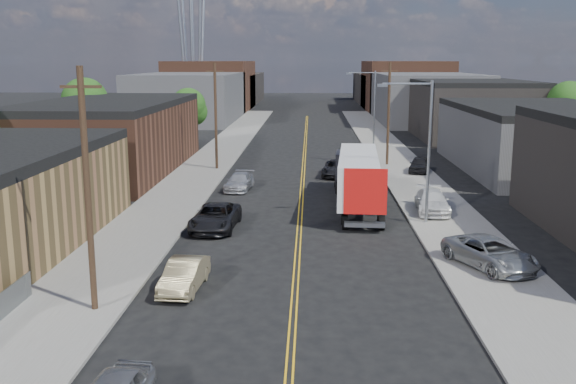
# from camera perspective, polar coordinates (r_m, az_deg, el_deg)

# --- Properties ---
(ground) EXTENTS (260.00, 260.00, 0.00)m
(ground) POSITION_cam_1_polar(r_m,az_deg,el_deg) (75.34, 1.51, 3.86)
(ground) COLOR black
(ground) RESTS_ON ground
(centerline) EXTENTS (0.32, 120.00, 0.01)m
(centerline) POSITION_cam_1_polar(r_m,az_deg,el_deg) (60.51, 1.37, 1.94)
(centerline) COLOR gold
(centerline) RESTS_ON ground
(sidewalk_left) EXTENTS (5.00, 140.00, 0.15)m
(sidewalk_left) POSITION_cam_1_polar(r_m,az_deg,el_deg) (61.34, -7.54, 2.04)
(sidewalk_left) COLOR slate
(sidewalk_left) RESTS_ON ground
(sidewalk_right) EXTENTS (5.00, 140.00, 0.15)m
(sidewalk_right) POSITION_cam_1_polar(r_m,az_deg,el_deg) (61.14, 10.32, 1.92)
(sidewalk_right) COLOR slate
(sidewalk_right) RESTS_ON ground
(warehouse_brown) EXTENTS (12.00, 26.00, 6.60)m
(warehouse_brown) POSITION_cam_1_polar(r_m,az_deg,el_deg) (61.92, -15.58, 4.82)
(warehouse_brown) COLOR #502E20
(warehouse_brown) RESTS_ON ground
(industrial_right_b) EXTENTS (14.00, 24.00, 6.10)m
(industrial_right_b) POSITION_cam_1_polar(r_m,az_deg,el_deg) (64.69, 21.34, 4.50)
(industrial_right_b) COLOR #373739
(industrial_right_b) RESTS_ON ground
(industrial_right_c) EXTENTS (14.00, 22.00, 7.60)m
(industrial_right_c) POSITION_cam_1_polar(r_m,az_deg,el_deg) (89.46, 15.94, 7.10)
(industrial_right_c) COLOR black
(industrial_right_c) RESTS_ON ground
(skyline_left_a) EXTENTS (16.00, 30.00, 8.00)m
(skyline_left_a) POSITION_cam_1_polar(r_m,az_deg,el_deg) (111.74, -8.73, 8.33)
(skyline_left_a) COLOR #373739
(skyline_left_a) RESTS_ON ground
(skyline_right_a) EXTENTS (16.00, 30.00, 8.00)m
(skyline_right_a) POSITION_cam_1_polar(r_m,az_deg,el_deg) (111.51, 12.13, 8.20)
(skyline_right_a) COLOR #373739
(skyline_right_a) RESTS_ON ground
(skyline_left_b) EXTENTS (16.00, 26.00, 10.00)m
(skyline_left_b) POSITION_cam_1_polar(r_m,az_deg,el_deg) (136.32, -6.79, 9.38)
(skyline_left_b) COLOR #502E20
(skyline_left_b) RESTS_ON ground
(skyline_right_b) EXTENTS (16.00, 26.00, 10.00)m
(skyline_right_b) POSITION_cam_1_polar(r_m,az_deg,el_deg) (136.13, 10.32, 9.27)
(skyline_right_b) COLOR #502E20
(skyline_right_b) RESTS_ON ground
(skyline_left_c) EXTENTS (16.00, 40.00, 7.00)m
(skyline_left_c) POSITION_cam_1_polar(r_m,az_deg,el_deg) (156.16, -5.66, 9.13)
(skyline_left_c) COLOR black
(skyline_left_c) RESTS_ON ground
(skyline_right_c) EXTENTS (16.00, 40.00, 7.00)m
(skyline_right_c) POSITION_cam_1_polar(r_m,az_deg,el_deg) (155.99, 9.26, 9.03)
(skyline_right_c) COLOR black
(skyline_right_c) RESTS_ON ground
(streetlight_near) EXTENTS (3.39, 0.25, 9.00)m
(streetlight_near) POSITION_cam_1_polar(r_m,az_deg,el_deg) (40.54, 11.91, 4.49)
(streetlight_near) COLOR gray
(streetlight_near) RESTS_ON ground
(streetlight_far) EXTENTS (3.39, 0.25, 9.00)m
(streetlight_far) POSITION_cam_1_polar(r_m,az_deg,el_deg) (75.12, 7.39, 7.83)
(streetlight_far) COLOR gray
(streetlight_far) RESTS_ON ground
(utility_pole_left_near) EXTENTS (1.60, 0.26, 10.00)m
(utility_pole_left_near) POSITION_cam_1_polar(r_m,az_deg,el_deg) (26.67, -17.40, 0.16)
(utility_pole_left_near) COLOR black
(utility_pole_left_near) RESTS_ON ground
(utility_pole_left_far) EXTENTS (1.60, 0.26, 10.00)m
(utility_pole_left_far) POSITION_cam_1_polar(r_m,az_deg,el_deg) (60.51, -6.44, 6.77)
(utility_pole_left_far) COLOR black
(utility_pole_left_far) RESTS_ON ground
(utility_pole_right) EXTENTS (1.60, 0.26, 10.00)m
(utility_pole_right) POSITION_cam_1_polar(r_m,az_deg,el_deg) (63.30, 8.93, 6.92)
(utility_pole_right) COLOR black
(utility_pole_right) RESTS_ON ground
(tree_left_mid) EXTENTS (5.10, 5.04, 8.37)m
(tree_left_mid) POSITION_cam_1_polar(r_m,az_deg,el_deg) (74.01, -17.55, 7.45)
(tree_left_mid) COLOR black
(tree_left_mid) RESTS_ON ground
(tree_left_far) EXTENTS (4.35, 4.20, 6.97)m
(tree_left_far) POSITION_cam_1_polar(r_m,az_deg,el_deg) (78.22, -8.81, 7.38)
(tree_left_far) COLOR black
(tree_left_far) RESTS_ON ground
(tree_right_far) EXTENTS (4.85, 4.76, 7.91)m
(tree_right_far) POSITION_cam_1_polar(r_m,az_deg,el_deg) (80.39, 23.66, 7.09)
(tree_right_far) COLOR black
(tree_right_far) RESTS_ON ground
(semi_truck) EXTENTS (3.34, 15.18, 3.93)m
(semi_truck) POSITION_cam_1_polar(r_m,az_deg,el_deg) (45.59, 6.12, 1.52)
(semi_truck) COLOR #BDBDBD
(semi_truck) RESTS_ON ground
(car_left_b) EXTENTS (1.77, 4.30, 1.39)m
(car_left_b) POSITION_cam_1_polar(r_m,az_deg,el_deg) (29.51, -9.20, -7.31)
(car_left_b) COLOR #8D805C
(car_left_b) RESTS_ON ground
(car_left_c) EXTENTS (2.83, 5.66, 1.54)m
(car_left_c) POSITION_cam_1_polar(r_m,az_deg,el_deg) (39.55, -6.48, -2.23)
(car_left_c) COLOR black
(car_left_c) RESTS_ON ground
(car_left_d) EXTENTS (2.32, 4.76, 1.33)m
(car_left_d) POSITION_cam_1_polar(r_m,az_deg,el_deg) (51.42, -4.33, 0.92)
(car_left_d) COLOR #AFB1B5
(car_left_d) RESTS_ON ground
(car_right_lot_a) EXTENTS (4.47, 5.85, 1.48)m
(car_right_lot_a) POSITION_cam_1_polar(r_m,az_deg,el_deg) (33.24, 17.53, -5.18)
(car_right_lot_a) COLOR #A0A3A5
(car_right_lot_a) RESTS_ON sidewalk_right
(car_right_lot_b) EXTENTS (2.42, 5.19, 1.47)m
(car_right_lot_b) POSITION_cam_1_polar(r_m,az_deg,el_deg) (44.19, 12.68, -0.82)
(car_right_lot_b) COLOR silver
(car_right_lot_b) RESTS_ON sidewalk_right
(car_right_lot_c) EXTENTS (2.65, 4.36, 1.39)m
(car_right_lot_c) POSITION_cam_1_polar(r_m,az_deg,el_deg) (59.86, 11.60, 2.41)
(car_right_lot_c) COLOR black
(car_right_lot_c) RESTS_ON sidewalk_right
(car_ahead_truck) EXTENTS (3.01, 5.46, 1.45)m
(car_ahead_truck) POSITION_cam_1_polar(r_m,az_deg,el_deg) (57.48, 4.36, 2.12)
(car_ahead_truck) COLOR black
(car_ahead_truck) RESTS_ON ground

